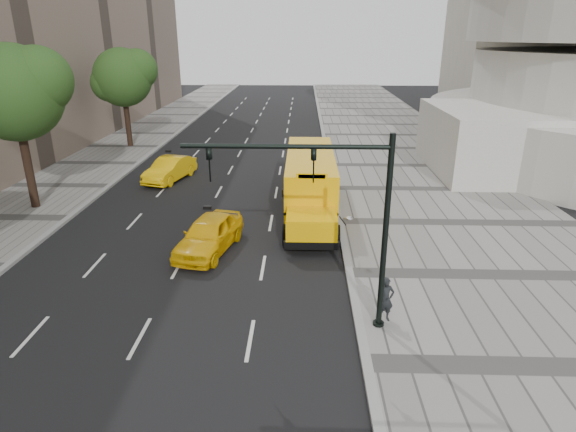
{
  "coord_description": "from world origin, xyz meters",
  "views": [
    {
      "loc": [
        4.09,
        -22.67,
        8.99
      ],
      "look_at": [
        3.5,
        -4.0,
        1.9
      ],
      "focal_mm": 30.0,
      "sensor_mm": 36.0,
      "label": 1
    }
  ],
  "objects_px": {
    "taxi_far": "(170,169)",
    "pedestrian": "(386,299)",
    "taxi_near": "(209,234)",
    "school_bus": "(310,178)",
    "traffic_signal": "(339,210)",
    "tree_c": "(124,77)",
    "tree_b": "(15,92)"
  },
  "relations": [
    {
      "from": "pedestrian",
      "to": "tree_c",
      "type": "bearing_deg",
      "value": 110.93
    },
    {
      "from": "tree_b",
      "to": "traffic_signal",
      "type": "xyz_separation_m",
      "value": [
        15.6,
        -10.92,
        -2.16
      ]
    },
    {
      "from": "tree_c",
      "to": "pedestrian",
      "type": "xyz_separation_m",
      "value": [
        17.24,
        -25.96,
        -4.83
      ]
    },
    {
      "from": "school_bus",
      "to": "taxi_far",
      "type": "relative_size",
      "value": 2.53
    },
    {
      "from": "tree_b",
      "to": "tree_c",
      "type": "relative_size",
      "value": 1.08
    },
    {
      "from": "tree_c",
      "to": "taxi_far",
      "type": "height_order",
      "value": "tree_c"
    },
    {
      "from": "taxi_near",
      "to": "taxi_far",
      "type": "height_order",
      "value": "taxi_near"
    },
    {
      "from": "tree_b",
      "to": "taxi_near",
      "type": "height_order",
      "value": "tree_b"
    },
    {
      "from": "school_bus",
      "to": "taxi_far",
      "type": "height_order",
      "value": "school_bus"
    },
    {
      "from": "tree_c",
      "to": "taxi_near",
      "type": "relative_size",
      "value": 1.74
    },
    {
      "from": "tree_c",
      "to": "pedestrian",
      "type": "distance_m",
      "value": 31.53
    },
    {
      "from": "taxi_near",
      "to": "pedestrian",
      "type": "xyz_separation_m",
      "value": [
        6.8,
        -5.53,
        0.14
      ]
    },
    {
      "from": "tree_b",
      "to": "taxi_near",
      "type": "xyz_separation_m",
      "value": [
        10.43,
        -5.11,
        -5.46
      ]
    },
    {
      "from": "tree_b",
      "to": "tree_c",
      "type": "bearing_deg",
      "value": 90.02
    },
    {
      "from": "tree_c",
      "to": "school_bus",
      "type": "distance_m",
      "value": 21.41
    },
    {
      "from": "tree_c",
      "to": "taxi_near",
      "type": "xyz_separation_m",
      "value": [
        10.44,
        -20.43,
        -4.96
      ]
    },
    {
      "from": "school_bus",
      "to": "pedestrian",
      "type": "xyz_separation_m",
      "value": [
        2.33,
        -11.11,
        -0.84
      ]
    },
    {
      "from": "tree_c",
      "to": "taxi_near",
      "type": "height_order",
      "value": "tree_c"
    },
    {
      "from": "taxi_near",
      "to": "pedestrian",
      "type": "height_order",
      "value": "pedestrian"
    },
    {
      "from": "tree_b",
      "to": "school_bus",
      "type": "bearing_deg",
      "value": 1.84
    },
    {
      "from": "pedestrian",
      "to": "tree_b",
      "type": "bearing_deg",
      "value": 135.67
    },
    {
      "from": "school_bus",
      "to": "pedestrian",
      "type": "distance_m",
      "value": 11.39
    },
    {
      "from": "tree_c",
      "to": "traffic_signal",
      "type": "xyz_separation_m",
      "value": [
        15.6,
        -26.24,
        -1.66
      ]
    },
    {
      "from": "tree_c",
      "to": "school_bus",
      "type": "relative_size",
      "value": 0.69
    },
    {
      "from": "taxi_near",
      "to": "traffic_signal",
      "type": "distance_m",
      "value": 8.45
    },
    {
      "from": "taxi_far",
      "to": "pedestrian",
      "type": "distance_m",
      "value": 19.9
    },
    {
      "from": "tree_c",
      "to": "school_bus",
      "type": "bearing_deg",
      "value": -44.87
    },
    {
      "from": "school_bus",
      "to": "traffic_signal",
      "type": "distance_m",
      "value": 11.65
    },
    {
      "from": "pedestrian",
      "to": "taxi_near",
      "type": "bearing_deg",
      "value": 128.25
    },
    {
      "from": "tree_b",
      "to": "tree_c",
      "type": "height_order",
      "value": "tree_b"
    },
    {
      "from": "tree_c",
      "to": "pedestrian",
      "type": "height_order",
      "value": "tree_c"
    },
    {
      "from": "pedestrian",
      "to": "traffic_signal",
      "type": "xyz_separation_m",
      "value": [
        -1.64,
        -0.29,
        3.17
      ]
    }
  ]
}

